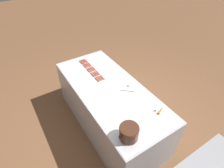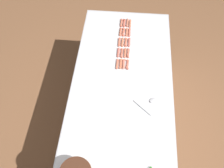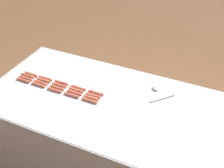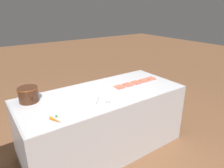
{
  "view_description": "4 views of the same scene",
  "coord_description": "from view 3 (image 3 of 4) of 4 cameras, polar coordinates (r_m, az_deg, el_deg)",
  "views": [
    {
      "loc": [
        1.14,
        1.87,
        2.82
      ],
      "look_at": [
        -0.04,
        0.01,
        0.99
      ],
      "focal_mm": 29.04,
      "sensor_mm": 36.0,
      "label": 1
    },
    {
      "loc": [
        -0.03,
        1.49,
        3.01
      ],
      "look_at": [
        0.09,
        0.03,
        1.01
      ],
      "focal_mm": 42.7,
      "sensor_mm": 36.0,
      "label": 2
    },
    {
      "loc": [
        1.54,
        0.58,
        2.35
      ],
      "look_at": [
        -0.12,
        -0.19,
        0.99
      ],
      "focal_mm": 46.5,
      "sensor_mm": 36.0,
      "label": 3
    },
    {
      "loc": [
        -2.15,
        1.35,
        2.01
      ],
      "look_at": [
        0.07,
        -0.2,
        0.96
      ],
      "focal_mm": 32.53,
      "sensor_mm": 36.0,
      "label": 4
    }
  ],
  "objects": [
    {
      "name": "hot_dog_6",
      "position": [
        2.5,
        -13.34,
        0.74
      ],
      "size": [
        0.02,
        0.13,
        0.02
      ],
      "color": "#D07253",
      "rests_on": "griddle_counter"
    },
    {
      "name": "hot_dog_15",
      "position": [
        2.55,
        -17.04,
        0.71
      ],
      "size": [
        0.03,
        0.13,
        0.02
      ],
      "color": "#D16B51",
      "rests_on": "griddle_counter"
    },
    {
      "name": "hot_dog_14",
      "position": [
        2.26,
        -4.14,
        -2.7
      ],
      "size": [
        0.03,
        0.13,
        0.02
      ],
      "color": "#D3714E",
      "rests_on": "griddle_counter"
    },
    {
      "name": "hot_dog_13",
      "position": [
        2.32,
        -7.43,
        -1.67
      ],
      "size": [
        0.03,
        0.13,
        0.02
      ],
      "color": "#CC664E",
      "rests_on": "griddle_counter"
    },
    {
      "name": "hot_dog_17",
      "position": [
        2.37,
        -11.24,
        -1.18
      ],
      "size": [
        0.02,
        0.13,
        0.02
      ],
      "color": "#D6694F",
      "rests_on": "griddle_counter"
    },
    {
      "name": "hot_dog_5",
      "position": [
        2.59,
        -16.24,
        1.59
      ],
      "size": [
        0.03,
        0.13,
        0.02
      ],
      "color": "#CB7055",
      "rests_on": "griddle_counter"
    },
    {
      "name": "hot_dog_10",
      "position": [
        2.57,
        -16.62,
        1.12
      ],
      "size": [
        0.03,
        0.13,
        0.02
      ],
      "color": "#D56652",
      "rests_on": "griddle_counter"
    },
    {
      "name": "hot_dog_3",
      "position": [
        2.37,
        -6.65,
        -0.72
      ],
      "size": [
        0.03,
        0.13,
        0.02
      ],
      "color": "#D16751",
      "rests_on": "griddle_counter"
    },
    {
      "name": "hot_dog_4",
      "position": [
        2.3,
        -3.2,
        -1.72
      ],
      "size": [
        0.03,
        0.13,
        0.02
      ],
      "color": "#D46852",
      "rests_on": "griddle_counter"
    },
    {
      "name": "hot_dog_7",
      "position": [
        2.42,
        -10.33,
        -0.21
      ],
      "size": [
        0.03,
        0.13,
        0.02
      ],
      "color": "#D56A4F",
      "rests_on": "griddle_counter"
    },
    {
      "name": "hot_dog_8",
      "position": [
        2.35,
        -7.08,
        -1.16
      ],
      "size": [
        0.03,
        0.13,
        0.02
      ],
      "color": "#D06E4F",
      "rests_on": "griddle_counter"
    },
    {
      "name": "hot_dog_18",
      "position": [
        2.3,
        -7.97,
        -2.17
      ],
      "size": [
        0.02,
        0.13,
        0.02
      ],
      "color": "#D56655",
      "rests_on": "griddle_counter"
    },
    {
      "name": "hot_dog_0",
      "position": [
        2.61,
        -15.63,
        1.9
      ],
      "size": [
        0.02,
        0.13,
        0.02
      ],
      "color": "#CF7051",
      "rests_on": "griddle_counter"
    },
    {
      "name": "serving_spoon",
      "position": [
        2.35,
        8.97,
        -1.5
      ],
      "size": [
        0.23,
        0.21,
        0.02
      ],
      "color": "#B7B7BC",
      "rests_on": "griddle_counter"
    },
    {
      "name": "hot_dog_2",
      "position": [
        2.44,
        -9.89,
        0.27
      ],
      "size": [
        0.03,
        0.13,
        0.02
      ],
      "color": "#D16555",
      "rests_on": "griddle_counter"
    },
    {
      "name": "hot_dog_1",
      "position": [
        2.52,
        -12.95,
        1.11
      ],
      "size": [
        0.03,
        0.13,
        0.02
      ],
      "color": "#D66450",
      "rests_on": "griddle_counter"
    },
    {
      "name": "hot_dog_9",
      "position": [
        2.28,
        -3.72,
        -2.2
      ],
      "size": [
        0.03,
        0.13,
        0.02
      ],
      "color": "#CF6E56",
      "rests_on": "griddle_counter"
    },
    {
      "name": "hot_dog_16",
      "position": [
        2.46,
        -14.28,
        -0.15
      ],
      "size": [
        0.03,
        0.13,
        0.02
      ],
      "color": "#D76D4F",
      "rests_on": "griddle_counter"
    },
    {
      "name": "hot_dog_19",
      "position": [
        2.23,
        -4.45,
        -3.27
      ],
      "size": [
        0.02,
        0.13,
        0.02
      ],
      "color": "#D56C4F",
      "rests_on": "griddle_counter"
    },
    {
      "name": "griddle_counter",
      "position": [
        2.51,
        2.81,
        -12.37
      ],
      "size": [
        0.99,
        2.28,
        0.91
      ],
      "color": "#BCBCC1",
      "rests_on": "ground_plane"
    },
    {
      "name": "hot_dog_12",
      "position": [
        2.4,
        -10.76,
        -0.71
      ],
      "size": [
        0.03,
        0.13,
        0.02
      ],
      "color": "#CA724E",
      "rests_on": "griddle_counter"
    },
    {
      "name": "hot_dog_11",
      "position": [
        2.48,
        -13.84,
        0.27
      ],
      "size": [
        0.03,
        0.13,
        0.02
      ],
      "color": "#D36A50",
      "rests_on": "griddle_counter"
    }
  ]
}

